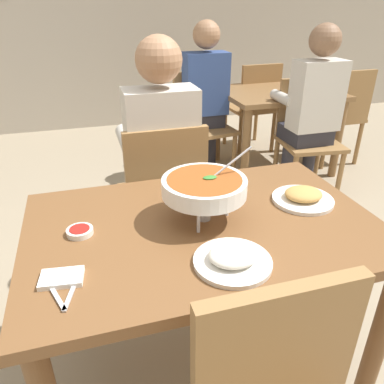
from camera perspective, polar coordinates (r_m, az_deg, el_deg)
ground_plane at (r=1.85m, az=1.46°, el=-24.33°), size 16.00×16.00×0.00m
dining_table_main at (r=1.41m, az=1.75°, el=-8.50°), size 1.25×0.82×0.73m
chair_diner_main at (r=2.05m, az=-4.35°, el=-0.07°), size 0.44×0.44×0.90m
diner_main at (r=1.98m, az=-4.79°, el=6.43°), size 0.40×0.45×1.31m
curry_bowl at (r=1.31m, az=1.88°, el=0.74°), size 0.33×0.30×0.26m
rice_plate at (r=1.15m, az=6.21°, el=-9.99°), size 0.24×0.24×0.06m
appetizer_plate at (r=1.54m, az=16.52°, el=-0.71°), size 0.24×0.24×0.06m
sauce_dish at (r=1.34m, az=-16.68°, el=-5.73°), size 0.09×0.09×0.02m
napkin_folded at (r=1.16m, az=-19.19°, el=-12.25°), size 0.13×0.09×0.02m
fork_utensil at (r=1.12m, az=-20.23°, el=-14.10°), size 0.07×0.16×0.01m
spoon_utensil at (r=1.12m, az=-17.63°, el=-13.82°), size 0.06×0.17×0.01m
dining_table_far at (r=3.53m, az=12.84°, el=12.75°), size 1.00×0.80×0.73m
chair_bg_left at (r=3.18m, az=16.97°, el=8.90°), size 0.49×0.49×0.90m
chair_bg_middle at (r=3.37m, az=1.33°, el=11.11°), size 0.50×0.50×0.90m
chair_bg_right at (r=3.97m, az=9.50°, el=13.21°), size 0.46×0.46×0.90m
chair_bg_corner at (r=3.84m, az=21.68°, el=11.25°), size 0.45×0.45×0.90m
chair_bg_window at (r=3.83m, az=1.72°, el=13.07°), size 0.44×0.44×0.90m
patron_bg_left at (r=3.01m, az=17.81°, el=12.51°), size 0.40×0.45×1.31m
patron_bg_middle at (r=3.30m, az=1.86°, el=14.98°), size 0.40×0.45×1.31m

